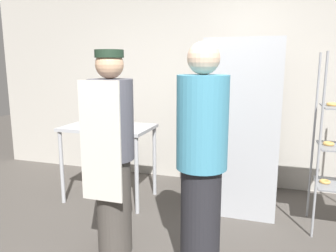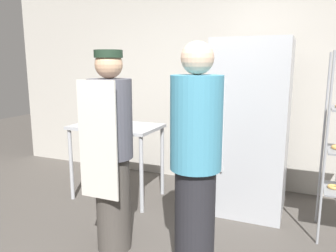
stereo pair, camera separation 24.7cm
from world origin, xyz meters
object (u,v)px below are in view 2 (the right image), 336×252
refrigerator (250,127)px  person_baker (111,150)px  blender_pitcher (95,111)px  donut_box (115,121)px  person_customer (196,163)px

refrigerator → person_baker: 1.58m
refrigerator → blender_pitcher: refrigerator is taller
donut_box → person_baker: size_ratio=0.15×
blender_pitcher → person_customer: size_ratio=0.18×
refrigerator → donut_box: (-1.50, -0.30, 0.01)m
refrigerator → person_baker: (-0.94, -1.27, -0.04)m
refrigerator → donut_box: refrigerator is taller
refrigerator → donut_box: bearing=-168.6°
donut_box → person_baker: bearing=-60.1°
refrigerator → person_baker: bearing=-126.3°
donut_box → person_customer: person_customer is taller
blender_pitcher → person_baker: 1.40m
refrigerator → person_baker: refrigerator is taller
refrigerator → donut_box: size_ratio=7.00×
refrigerator → blender_pitcher: size_ratio=6.00×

